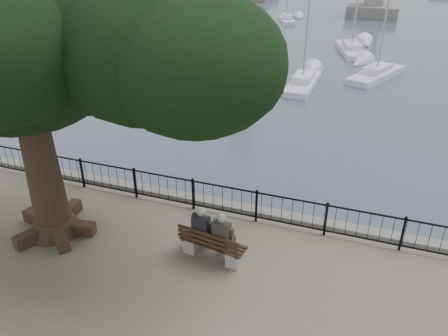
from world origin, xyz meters
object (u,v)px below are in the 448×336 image
at_px(person_right, 224,238).
at_px(tree, 44,28).
at_px(bench, 212,247).
at_px(person_left, 204,231).

relative_size(person_right, tree, 0.14).
relative_size(bench, tree, 0.17).
distance_m(bench, person_right, 0.48).
bearing_deg(person_right, person_left, 171.58).
bearing_deg(bench, person_left, 152.58).
distance_m(person_left, tree, 6.13).
relative_size(person_left, person_right, 1.00).
bearing_deg(bench, person_right, 10.23).
xyz_separation_m(person_left, person_right, (0.59, -0.09, 0.00)).
xyz_separation_m(bench, tree, (-3.84, -0.28, 5.33)).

